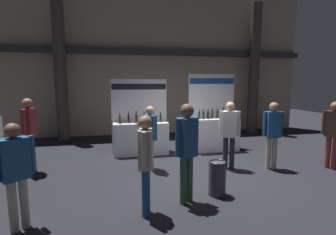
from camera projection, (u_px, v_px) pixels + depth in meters
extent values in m
plane|color=black|center=(198.00, 170.00, 6.37)|extent=(25.07, 25.07, 0.00)
cube|color=tan|center=(162.00, 61.00, 10.76)|extent=(12.54, 0.25, 6.22)
cube|color=#2D2D33|center=(163.00, 52.00, 10.42)|extent=(12.54, 0.20, 0.24)
cylinder|color=#423D38|center=(60.00, 67.00, 9.39)|extent=(0.45, 0.45, 5.50)
cylinder|color=#423D38|center=(254.00, 69.00, 10.99)|extent=(0.45, 0.45, 5.50)
cube|color=white|center=(141.00, 138.00, 7.75)|extent=(1.65, 0.60, 0.97)
cube|color=white|center=(140.00, 116.00, 7.98)|extent=(1.73, 0.04, 2.29)
cube|color=black|center=(139.00, 87.00, 7.84)|extent=(1.68, 0.01, 0.18)
cylinder|color=#472D14|center=(120.00, 120.00, 7.46)|extent=(0.07, 0.07, 0.23)
cylinder|color=#472D14|center=(120.00, 115.00, 7.43)|extent=(0.03, 0.03, 0.08)
cylinder|color=black|center=(120.00, 113.00, 7.43)|extent=(0.03, 0.03, 0.02)
cylinder|color=black|center=(129.00, 119.00, 7.61)|extent=(0.06, 0.06, 0.25)
cylinder|color=black|center=(128.00, 113.00, 7.59)|extent=(0.03, 0.03, 0.08)
cylinder|color=black|center=(128.00, 112.00, 7.58)|extent=(0.03, 0.03, 0.02)
cylinder|color=#19381E|center=(136.00, 118.00, 7.65)|extent=(0.07, 0.07, 0.27)
cylinder|color=#19381E|center=(136.00, 113.00, 7.63)|extent=(0.03, 0.03, 0.07)
cylinder|color=black|center=(136.00, 111.00, 7.62)|extent=(0.03, 0.03, 0.02)
cylinder|color=black|center=(144.00, 119.00, 7.72)|extent=(0.07, 0.07, 0.23)
cylinder|color=black|center=(144.00, 113.00, 7.70)|extent=(0.03, 0.03, 0.09)
cylinder|color=gold|center=(144.00, 112.00, 7.69)|extent=(0.03, 0.03, 0.02)
cylinder|color=black|center=(153.00, 118.00, 7.64)|extent=(0.07, 0.07, 0.27)
cylinder|color=black|center=(153.00, 113.00, 7.62)|extent=(0.03, 0.03, 0.08)
cylinder|color=gold|center=(153.00, 111.00, 7.61)|extent=(0.03, 0.03, 0.02)
cylinder|color=#19381E|center=(161.00, 118.00, 7.82)|extent=(0.07, 0.07, 0.22)
cylinder|color=#19381E|center=(161.00, 114.00, 7.80)|extent=(0.03, 0.03, 0.07)
cylinder|color=red|center=(161.00, 112.00, 7.79)|extent=(0.03, 0.03, 0.02)
cube|color=maroon|center=(140.00, 123.00, 7.50)|extent=(0.32, 0.37, 0.01)
cube|color=white|center=(215.00, 134.00, 8.15)|extent=(1.49, 0.60, 1.05)
cube|color=white|center=(211.00, 111.00, 8.39)|extent=(1.56, 0.04, 2.46)
cube|color=navy|center=(212.00, 81.00, 8.23)|extent=(1.52, 0.01, 0.18)
cylinder|color=#19381E|center=(199.00, 116.00, 7.88)|extent=(0.06, 0.06, 0.23)
cylinder|color=#19381E|center=(199.00, 111.00, 7.86)|extent=(0.03, 0.03, 0.06)
cylinder|color=black|center=(199.00, 110.00, 7.85)|extent=(0.03, 0.03, 0.02)
cylinder|color=#19381E|center=(203.00, 115.00, 7.90)|extent=(0.07, 0.07, 0.24)
cylinder|color=#19381E|center=(204.00, 110.00, 7.88)|extent=(0.03, 0.03, 0.08)
cylinder|color=gold|center=(204.00, 109.00, 7.87)|extent=(0.03, 0.03, 0.02)
cylinder|color=black|center=(208.00, 115.00, 7.98)|extent=(0.07, 0.07, 0.23)
cylinder|color=black|center=(208.00, 111.00, 7.96)|extent=(0.03, 0.03, 0.06)
cylinder|color=black|center=(208.00, 109.00, 7.95)|extent=(0.03, 0.03, 0.02)
cylinder|color=#472D14|center=(212.00, 114.00, 8.10)|extent=(0.07, 0.07, 0.26)
cylinder|color=#472D14|center=(212.00, 109.00, 8.08)|extent=(0.03, 0.03, 0.07)
cylinder|color=black|center=(212.00, 108.00, 8.07)|extent=(0.03, 0.03, 0.02)
cylinder|color=#19381E|center=(217.00, 114.00, 8.12)|extent=(0.07, 0.07, 0.24)
cylinder|color=#19381E|center=(218.00, 110.00, 8.10)|extent=(0.03, 0.03, 0.06)
cylinder|color=black|center=(218.00, 109.00, 8.10)|extent=(0.03, 0.03, 0.02)
cylinder|color=black|center=(223.00, 114.00, 8.07)|extent=(0.07, 0.07, 0.25)
cylinder|color=black|center=(223.00, 109.00, 8.05)|extent=(0.03, 0.03, 0.09)
cylinder|color=black|center=(223.00, 107.00, 8.04)|extent=(0.03, 0.03, 0.02)
cylinder|color=black|center=(226.00, 114.00, 8.17)|extent=(0.07, 0.07, 0.27)
cylinder|color=black|center=(227.00, 109.00, 8.15)|extent=(0.03, 0.03, 0.07)
cylinder|color=gold|center=(227.00, 107.00, 8.14)|extent=(0.03, 0.03, 0.02)
cylinder|color=black|center=(232.00, 114.00, 8.13)|extent=(0.07, 0.07, 0.27)
cylinder|color=black|center=(232.00, 109.00, 8.10)|extent=(0.03, 0.03, 0.08)
cylinder|color=red|center=(233.00, 107.00, 8.10)|extent=(0.03, 0.03, 0.02)
cylinder|color=#38383D|center=(217.00, 179.00, 4.91)|extent=(0.33, 0.33, 0.65)
torus|color=black|center=(218.00, 162.00, 4.87)|extent=(0.33, 0.33, 0.02)
cylinder|color=navy|center=(146.00, 193.00, 4.09)|extent=(0.12, 0.12, 0.80)
cylinder|color=navy|center=(146.00, 190.00, 4.24)|extent=(0.12, 0.12, 0.80)
cube|color=#ADA393|center=(145.00, 149.00, 4.06)|extent=(0.27, 0.36, 0.64)
sphere|color=#8C6647|center=(145.00, 122.00, 4.00)|extent=(0.22, 0.22, 0.22)
cylinder|color=#ADA393|center=(144.00, 151.00, 3.86)|extent=(0.08, 0.08, 0.60)
cylinder|color=#ADA393|center=(147.00, 145.00, 4.27)|extent=(0.08, 0.08, 0.60)
cylinder|color=#ADA393|center=(150.00, 154.00, 6.44)|extent=(0.12, 0.12, 0.78)
cylinder|color=#ADA393|center=(151.00, 155.00, 6.30)|extent=(0.12, 0.12, 0.78)
cube|color=navy|center=(150.00, 127.00, 6.27)|extent=(0.29, 0.41, 0.61)
sphere|color=tan|center=(150.00, 110.00, 6.22)|extent=(0.21, 0.21, 0.21)
cylinder|color=navy|center=(148.00, 125.00, 6.49)|extent=(0.08, 0.08, 0.58)
cylinder|color=navy|center=(153.00, 128.00, 6.06)|extent=(0.08, 0.08, 0.58)
cylinder|color=#ADA393|center=(268.00, 153.00, 6.42)|extent=(0.12, 0.12, 0.82)
cylinder|color=#ADA393|center=(274.00, 153.00, 6.42)|extent=(0.12, 0.12, 0.82)
cube|color=navy|center=(273.00, 124.00, 6.32)|extent=(0.37, 0.30, 0.65)
sphere|color=#8C6647|center=(274.00, 107.00, 6.26)|extent=(0.23, 0.23, 0.23)
cylinder|color=navy|center=(265.00, 124.00, 6.31)|extent=(0.08, 0.08, 0.62)
cylinder|color=navy|center=(281.00, 124.00, 6.32)|extent=(0.08, 0.08, 0.62)
cylinder|color=#23232D|center=(225.00, 152.00, 6.45)|extent=(0.12, 0.12, 0.82)
cylinder|color=#23232D|center=(232.00, 153.00, 6.42)|extent=(0.12, 0.12, 0.82)
cube|color=silver|center=(230.00, 124.00, 6.33)|extent=(0.42, 0.37, 0.65)
sphere|color=tan|center=(230.00, 106.00, 6.27)|extent=(0.23, 0.23, 0.23)
cylinder|color=silver|center=(221.00, 123.00, 6.37)|extent=(0.08, 0.08, 0.62)
cylinder|color=silver|center=(239.00, 124.00, 6.29)|extent=(0.08, 0.08, 0.62)
cylinder|color=#ADA393|center=(13.00, 207.00, 3.68)|extent=(0.12, 0.12, 0.78)
cylinder|color=#ADA393|center=(24.00, 203.00, 3.80)|extent=(0.12, 0.12, 0.78)
cube|color=navy|center=(15.00, 159.00, 3.65)|extent=(0.42, 0.40, 0.62)
sphere|color=brown|center=(12.00, 130.00, 3.59)|extent=(0.21, 0.21, 0.21)
cylinder|color=navy|center=(32.00, 155.00, 3.82)|extent=(0.08, 0.08, 0.59)
cylinder|color=#33563D|center=(189.00, 179.00, 4.62)|extent=(0.12, 0.12, 0.88)
cylinder|color=#33563D|center=(183.00, 181.00, 4.53)|extent=(0.12, 0.12, 0.88)
cube|color=navy|center=(187.00, 137.00, 4.47)|extent=(0.40, 0.37, 0.69)
sphere|color=brown|center=(187.00, 111.00, 4.40)|extent=(0.24, 0.24, 0.24)
cylinder|color=navy|center=(195.00, 135.00, 4.59)|extent=(0.08, 0.08, 0.66)
cylinder|color=navy|center=(178.00, 138.00, 4.34)|extent=(0.08, 0.08, 0.66)
cylinder|color=maroon|center=(335.00, 153.00, 6.39)|extent=(0.12, 0.12, 0.82)
cylinder|color=maroon|center=(328.00, 152.00, 6.48)|extent=(0.12, 0.12, 0.82)
cube|color=#47382D|center=(334.00, 124.00, 6.34)|extent=(0.38, 0.41, 0.65)
sphere|color=#8C6647|center=(336.00, 106.00, 6.28)|extent=(0.23, 0.23, 0.23)
cylinder|color=#47382D|center=(324.00, 122.00, 6.48)|extent=(0.08, 0.08, 0.62)
cylinder|color=navy|center=(30.00, 156.00, 6.06)|extent=(0.12, 0.12, 0.88)
cylinder|color=navy|center=(33.00, 154.00, 6.21)|extent=(0.12, 0.12, 0.88)
cube|color=maroon|center=(29.00, 123.00, 6.03)|extent=(0.26, 0.34, 0.69)
sphere|color=#8C6647|center=(27.00, 103.00, 5.96)|extent=(0.24, 0.24, 0.24)
cylinder|color=maroon|center=(25.00, 124.00, 5.82)|extent=(0.08, 0.08, 0.66)
cylinder|color=maroon|center=(33.00, 121.00, 6.22)|extent=(0.08, 0.08, 0.66)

